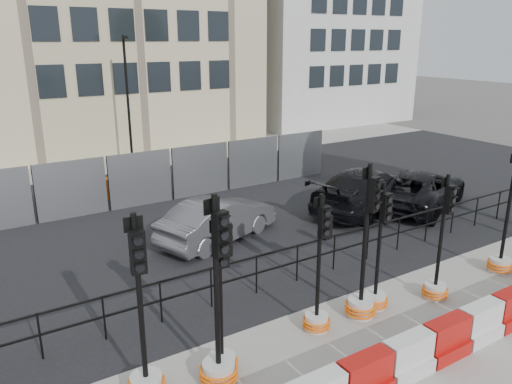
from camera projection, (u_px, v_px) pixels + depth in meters
ground at (328, 302)px, 11.57m from camera, size 120.00×120.00×0.00m
sidewalk_near at (434, 371)px, 9.15m from camera, size 40.00×6.00×0.02m
road at (196, 215)px, 17.22m from camera, size 40.00×14.00×0.03m
sidewalk_far at (116, 163)px, 24.49m from camera, size 40.00×4.00×0.02m
building_white at (316, 7)px, 35.65m from camera, size 12.00×9.06×16.00m
kerb_railing at (297, 256)px, 12.34m from camera, size 18.00×0.04×1.00m
heras_fencing at (164, 178)px, 19.28m from camera, size 14.33×1.72×2.00m
lamp_post_far at (128, 98)px, 22.98m from camera, size 0.12×0.56×6.00m
barrier_row at (427, 349)px, 9.20m from camera, size 16.75×0.50×0.80m
traffic_signal_a at (145, 362)px, 8.32m from camera, size 0.65×0.65×3.32m
traffic_signal_b at (219, 342)px, 8.60m from camera, size 0.69×0.69×3.52m
traffic_signal_c at (222, 344)px, 8.92m from camera, size 0.60×0.60×3.05m
traffic_signal_d at (318, 300)px, 10.25m from camera, size 0.59×0.59×2.99m
traffic_signal_e at (362, 287)px, 10.76m from camera, size 0.68×0.68×3.47m
traffic_signal_f at (377, 280)px, 11.11m from camera, size 0.59×0.59×2.97m
traffic_signal_g at (437, 274)px, 11.54m from camera, size 0.60×0.60×3.03m
traffic_signal_h at (503, 248)px, 12.85m from camera, size 0.64×0.64×3.25m
car_b at (218, 219)px, 14.93m from camera, size 3.91×4.90×1.33m
car_c at (367, 190)px, 17.60m from camera, size 5.01×6.35×1.50m
car_d at (420, 189)px, 17.92m from camera, size 5.59×6.40×1.35m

